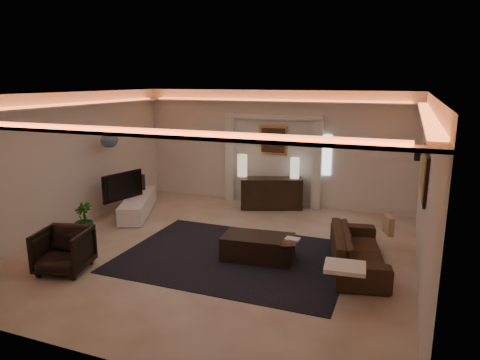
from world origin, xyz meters
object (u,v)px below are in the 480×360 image
(console, at_px, (271,193))
(armchair, at_px, (64,250))
(sofa, at_px, (358,250))
(coffee_table, at_px, (258,248))

(console, relative_size, armchair, 1.86)
(console, distance_m, armchair, 5.22)
(console, relative_size, sofa, 0.71)
(sofa, relative_size, coffee_table, 1.70)
(armchair, bearing_deg, sofa, 9.58)
(console, bearing_deg, coffee_table, -97.93)
(sofa, xyz_separation_m, armchair, (-4.56, -1.96, 0.06))
(coffee_table, xyz_separation_m, armchair, (-2.86, -1.66, 0.16))
(sofa, height_order, armchair, armchair)
(console, xyz_separation_m, armchair, (-2.15, -4.76, -0.03))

